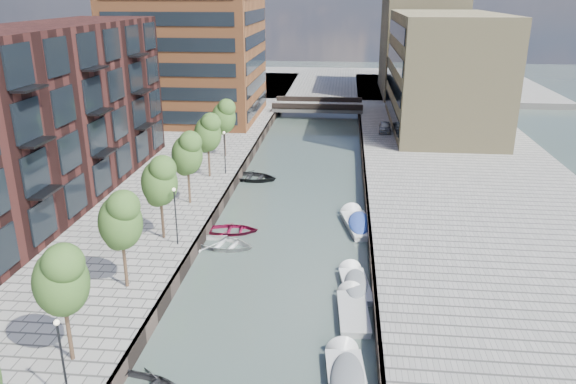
% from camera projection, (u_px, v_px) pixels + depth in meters
% --- Properties ---
extents(water, '(300.00, 300.00, 0.00)m').
position_uv_depth(water, '(300.00, 186.00, 53.33)').
color(water, '#38473F').
rests_on(water, ground).
extents(quay_right, '(20.00, 140.00, 1.00)m').
position_uv_depth(quay_right, '(473.00, 186.00, 51.63)').
color(quay_right, gray).
rests_on(quay_right, ground).
extents(quay_wall_left, '(0.25, 140.00, 1.00)m').
position_uv_depth(quay_wall_left, '(237.00, 179.00, 53.75)').
color(quay_wall_left, '#332823').
rests_on(quay_wall_left, ground).
extents(quay_wall_right, '(0.25, 140.00, 1.00)m').
position_uv_depth(quay_wall_right, '(365.00, 183.00, 52.58)').
color(quay_wall_right, '#332823').
rests_on(quay_wall_right, ground).
extents(far_closure, '(80.00, 40.00, 1.00)m').
position_uv_depth(far_closure, '(325.00, 83.00, 109.34)').
color(far_closure, gray).
rests_on(far_closure, ground).
extents(apartment_block, '(8.00, 38.00, 14.00)m').
position_uv_depth(apartment_block, '(32.00, 121.00, 43.18)').
color(apartment_block, black).
rests_on(apartment_block, quay_left).
extents(tower, '(18.00, 18.00, 30.00)m').
position_uv_depth(tower, '(187.00, 3.00, 72.96)').
color(tower, brown).
rests_on(tower, quay_left).
extents(tan_block_near, '(12.00, 25.00, 14.00)m').
position_uv_depth(tan_block_near, '(443.00, 72.00, 69.69)').
color(tan_block_near, '#8E7F57').
rests_on(tan_block_near, quay_right).
extents(tan_block_far, '(12.00, 20.00, 16.00)m').
position_uv_depth(tan_block_far, '(419.00, 45.00, 93.69)').
color(tan_block_far, '#8E7F57').
rests_on(tan_block_far, quay_right).
extents(bridge, '(13.00, 6.00, 1.30)m').
position_uv_depth(bridge, '(318.00, 106.00, 82.82)').
color(bridge, gray).
rests_on(bridge, ground).
extents(tree_1, '(2.50, 2.50, 5.95)m').
position_uv_depth(tree_1, '(61.00, 278.00, 25.20)').
color(tree_1, '#382619').
rests_on(tree_1, quay_left).
extents(tree_2, '(2.50, 2.50, 5.95)m').
position_uv_depth(tree_2, '(120.00, 219.00, 31.75)').
color(tree_2, '#382619').
rests_on(tree_2, quay_left).
extents(tree_3, '(2.50, 2.50, 5.95)m').
position_uv_depth(tree_3, '(159.00, 180.00, 38.31)').
color(tree_3, '#382619').
rests_on(tree_3, quay_left).
extents(tree_4, '(2.50, 2.50, 5.95)m').
position_uv_depth(tree_4, '(187.00, 152.00, 44.86)').
color(tree_4, '#382619').
rests_on(tree_4, quay_left).
extents(tree_5, '(2.50, 2.50, 5.95)m').
position_uv_depth(tree_5, '(208.00, 132.00, 51.42)').
color(tree_5, '#382619').
rests_on(tree_5, quay_left).
extents(tree_6, '(2.50, 2.50, 5.95)m').
position_uv_depth(tree_6, '(224.00, 116.00, 57.97)').
color(tree_6, '#382619').
rests_on(tree_6, quay_left).
extents(lamp_0, '(0.24, 0.24, 4.12)m').
position_uv_depth(lamp_0, '(62.00, 354.00, 22.87)').
color(lamp_0, black).
rests_on(lamp_0, quay_left).
extents(lamp_1, '(0.24, 0.24, 4.12)m').
position_uv_depth(lamp_1, '(175.00, 210.00, 37.85)').
color(lamp_1, black).
rests_on(lamp_1, quay_left).
extents(lamp_2, '(0.24, 0.24, 4.12)m').
position_uv_depth(lamp_2, '(225.00, 148.00, 52.83)').
color(lamp_2, black).
rests_on(lamp_2, quay_left).
extents(sloop_2, '(4.21, 3.15, 0.83)m').
position_uv_depth(sloop_2, '(232.00, 232.00, 43.07)').
color(sloop_2, maroon).
rests_on(sloop_2, ground).
extents(sloop_3, '(5.25, 4.26, 0.96)m').
position_uv_depth(sloop_3, '(223.00, 247.00, 40.59)').
color(sloop_3, silver).
rests_on(sloop_3, ground).
extents(sloop_4, '(5.69, 4.51, 1.06)m').
position_uv_depth(sloop_4, '(252.00, 180.00, 55.06)').
color(sloop_4, black).
rests_on(sloop_4, ground).
extents(motorboat_1, '(2.25, 5.29, 1.71)m').
position_uv_depth(motorboat_1, '(346.00, 377.00, 26.57)').
color(motorboat_1, beige).
rests_on(motorboat_1, ground).
extents(motorboat_2, '(1.96, 4.90, 1.60)m').
position_uv_depth(motorboat_2, '(352.00, 309.00, 32.49)').
color(motorboat_2, '#B3B3B1').
rests_on(motorboat_2, ground).
extents(motorboat_3, '(3.05, 5.83, 1.85)m').
position_uv_depth(motorboat_3, '(358.00, 223.00, 44.18)').
color(motorboat_3, silver).
rests_on(motorboat_3, ground).
extents(motorboat_4, '(2.21, 4.76, 1.53)m').
position_uv_depth(motorboat_4, '(355.00, 283.00, 35.18)').
color(motorboat_4, white).
rests_on(motorboat_4, ground).
extents(car, '(1.72, 3.74, 1.24)m').
position_uv_depth(car, '(385.00, 127.00, 69.42)').
color(car, gray).
rests_on(car, quay_right).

